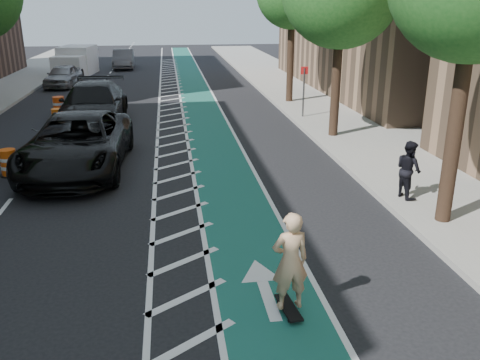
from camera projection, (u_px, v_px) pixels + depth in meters
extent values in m
plane|color=black|center=(118.00, 238.00, 11.92)|extent=(120.00, 120.00, 0.00)
cube|color=#1B6159|center=(210.00, 132.00, 21.67)|extent=(2.00, 90.00, 0.01)
cube|color=silver|center=(174.00, 134.00, 21.47)|extent=(1.40, 90.00, 0.01)
cube|color=gray|center=(356.00, 126.00, 22.50)|extent=(5.00, 90.00, 0.15)
cube|color=gray|center=(302.00, 128.00, 22.18)|extent=(0.12, 90.00, 0.16)
cylinder|color=#382619|center=(445.00, 135.00, 12.24)|extent=(0.36, 0.36, 4.40)
cylinder|color=#382619|center=(338.00, 85.00, 19.72)|extent=(0.36, 0.36, 4.40)
cylinder|color=#382619|center=(291.00, 63.00, 27.21)|extent=(0.36, 0.36, 4.40)
cylinder|color=#4C4C4C|center=(304.00, 94.00, 23.75)|extent=(0.08, 0.08, 2.40)
cube|color=red|center=(305.00, 70.00, 23.39)|extent=(0.35, 0.02, 0.35)
cube|color=black|center=(288.00, 307.00, 9.01)|extent=(0.34, 0.91, 0.03)
cylinder|color=black|center=(278.00, 302.00, 9.28)|extent=(0.04, 0.07, 0.07)
cylinder|color=black|center=(288.00, 301.00, 9.32)|extent=(0.04, 0.07, 0.07)
cylinder|color=black|center=(289.00, 321.00, 8.74)|extent=(0.04, 0.07, 0.07)
cylinder|color=black|center=(299.00, 319.00, 8.78)|extent=(0.04, 0.07, 0.07)
imported|color=tan|center=(290.00, 261.00, 8.70)|extent=(0.70, 0.50, 1.80)
imported|color=black|center=(78.00, 143.00, 16.51)|extent=(3.26, 6.65, 1.82)
imported|color=black|center=(93.00, 105.00, 22.63)|extent=(2.75, 6.53, 1.88)
imported|color=gray|center=(63.00, 76.00, 33.44)|extent=(2.17, 4.41, 1.45)
imported|color=#504F54|center=(124.00, 59.00, 43.10)|extent=(1.79, 4.80, 1.57)
imported|color=black|center=(408.00, 169.00, 13.78)|extent=(0.74, 0.87, 1.59)
cube|color=silver|center=(78.00, 60.00, 39.63)|extent=(2.74, 3.66, 2.13)
cube|color=silver|center=(69.00, 67.00, 37.31)|extent=(2.32, 1.95, 1.60)
cylinder|color=black|center=(54.00, 74.00, 37.03)|extent=(0.35, 0.77, 0.75)
cylinder|color=black|center=(81.00, 74.00, 37.06)|extent=(0.35, 0.77, 0.75)
cylinder|color=black|center=(70.00, 68.00, 40.65)|extent=(0.35, 0.77, 0.75)
cylinder|color=black|center=(94.00, 68.00, 40.68)|extent=(0.35, 0.77, 0.75)
cylinder|color=#DB4D0B|center=(9.00, 163.00, 16.12)|extent=(0.50, 0.50, 0.86)
cylinder|color=silver|center=(9.00, 167.00, 16.16)|extent=(0.51, 0.51, 0.11)
cylinder|color=silver|center=(8.00, 159.00, 16.08)|extent=(0.51, 0.51, 0.11)
cylinder|color=black|center=(11.00, 175.00, 16.25)|extent=(0.63, 0.63, 0.04)
cylinder|color=#FF660D|center=(58.00, 118.00, 22.52)|extent=(0.48, 0.48, 0.83)
cylinder|color=silver|center=(58.00, 121.00, 22.56)|extent=(0.49, 0.49, 0.11)
cylinder|color=silver|center=(57.00, 115.00, 22.48)|extent=(0.49, 0.49, 0.11)
cylinder|color=black|center=(59.00, 127.00, 22.65)|extent=(0.61, 0.61, 0.04)
cylinder|color=#EA460C|center=(59.00, 106.00, 24.80)|extent=(0.54, 0.54, 0.94)
cylinder|color=silver|center=(59.00, 109.00, 24.85)|extent=(0.55, 0.55, 0.12)
cylinder|color=silver|center=(59.00, 104.00, 24.76)|extent=(0.55, 0.55, 0.12)
cylinder|color=black|center=(60.00, 115.00, 24.95)|extent=(0.69, 0.69, 0.04)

